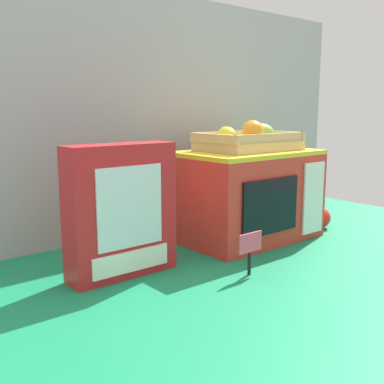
% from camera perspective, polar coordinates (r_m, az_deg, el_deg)
% --- Properties ---
extents(ground_plane, '(1.70, 1.70, 0.00)m').
position_cam_1_polar(ground_plane, '(1.30, 2.63, -6.63)').
color(ground_plane, '#147A4C').
rests_on(ground_plane, ground).
extents(display_back_panel, '(1.61, 0.03, 0.72)m').
position_cam_1_polar(display_back_panel, '(1.45, -4.29, 9.50)').
color(display_back_panel, '#A0A3A8').
rests_on(display_back_panel, ground).
extents(toy_microwave, '(0.40, 0.27, 0.26)m').
position_cam_1_polar(toy_microwave, '(1.35, 6.82, -0.36)').
color(toy_microwave, red).
rests_on(toy_microwave, ground).
extents(food_groups_crate, '(0.28, 0.19, 0.09)m').
position_cam_1_polar(food_groups_crate, '(1.33, 6.96, 6.23)').
color(food_groups_crate, tan).
rests_on(food_groups_crate, toy_microwave).
extents(cookie_set_box, '(0.26, 0.08, 0.30)m').
position_cam_1_polar(cookie_set_box, '(1.05, -8.73, -2.34)').
color(cookie_set_box, red).
rests_on(cookie_set_box, ground).
extents(price_sign, '(0.07, 0.01, 0.10)m').
position_cam_1_polar(price_sign, '(1.07, 7.20, -6.76)').
color(price_sign, black).
rests_on(price_sign, ground).
extents(loose_toy_apple, '(0.07, 0.07, 0.07)m').
position_cam_1_polar(loose_toy_apple, '(1.53, 15.53, -3.07)').
color(loose_toy_apple, red).
rests_on(loose_toy_apple, ground).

